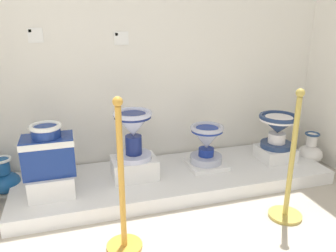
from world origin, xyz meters
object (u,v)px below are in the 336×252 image
Objects in this scene: decorative_vase_spare at (4,180)px; decorative_vase_companion at (310,152)px; plinth_block_central_ornate at (206,164)px; antique_toilet_central_ornate at (207,141)px; info_placard_first at (35,35)px; antique_toilet_pale_glazed at (278,126)px; antique_toilet_leftmost at (133,128)px; antique_toilet_slender_white at (48,150)px; plinth_block_pale_glazed at (275,153)px; plinth_block_leftmost at (134,168)px; plinth_block_slender_white at (52,183)px; info_placard_second at (121,38)px; stanchion_post_near_right at (289,182)px; stanchion_post_near_left at (123,205)px.

decorative_vase_companion is at bearing -4.66° from decorative_vase_spare.
antique_toilet_central_ornate is (0.00, -0.00, 0.24)m from plinth_block_central_ornate.
info_placard_first is at bearing 164.91° from antique_toilet_central_ornate.
antique_toilet_pale_glazed is 3.15× the size of info_placard_first.
info_placard_first reaches higher than antique_toilet_central_ornate.
info_placard_first is at bearing 149.93° from antique_toilet_leftmost.
antique_toilet_slender_white is 2.15m from antique_toilet_pale_glazed.
plinth_block_pale_glazed is at bearing -5.47° from decorative_vase_spare.
plinth_block_leftmost is 1.45m from plinth_block_pale_glazed.
info_placard_first is 2.92m from decorative_vase_companion.
decorative_vase_spare reaches higher than plinth_block_slender_white.
info_placard_second is at bearing 166.61° from decorative_vase_companion.
antique_toilet_leftmost is 1.45m from antique_toilet_pale_glazed.
stanchion_post_near_right is (0.34, -0.82, -0.08)m from antique_toilet_central_ornate.
info_placard_second is 2.26m from decorative_vase_companion.
plinth_block_leftmost is 2.99× the size of info_placard_second.
antique_toilet_slender_white is at bearing -178.16° from antique_toilet_pale_glazed.
plinth_block_slender_white is 0.82× the size of antique_toilet_leftmost.
antique_toilet_slender_white is 0.39× the size of stanchion_post_near_left.
plinth_block_central_ornate is at bearing 2.84° from plinth_block_leftmost.
info_placard_second is (-1.45, 0.45, 1.13)m from plinth_block_pale_glazed.
antique_toilet_central_ornate is 0.76m from plinth_block_pale_glazed.
plinth_block_pale_glazed is 1.85m from stanchion_post_near_left.
plinth_block_slender_white is 1.41m from info_placard_second.
decorative_vase_spare is at bearing 174.53° from plinth_block_pale_glazed.
decorative_vase_companion is at bearing -0.65° from antique_toilet_leftmost.
decorative_vase_spare is (-1.83, 0.19, -0.24)m from antique_toilet_central_ornate.
antique_toilet_central_ornate is 0.95× the size of antique_toilet_pale_glazed.
stanchion_post_near_left reaches higher than plinth_block_leftmost.
stanchion_post_near_right is (0.34, -0.82, 0.16)m from plinth_block_central_ornate.
info_placard_second is at bearing 131.13° from stanchion_post_near_right.
plinth_block_central_ornate is at bearing 175.46° from plinth_block_pale_glazed.
plinth_block_slender_white is 1.43m from antique_toilet_central_ornate.
info_placard_first reaches higher than plinth_block_slender_white.
decorative_vase_companion is at bearing 0.22° from plinth_block_pale_glazed.
antique_toilet_central_ornate is 2.98× the size of info_placard_first.
plinth_block_leftmost is 0.91× the size of antique_toilet_leftmost.
antique_toilet_slender_white is at bearing 0.00° from plinth_block_slender_white.
antique_toilet_leftmost is 3.28× the size of info_placard_second.
stanchion_post_near_right is (1.79, -1.21, -1.06)m from info_placard_first.
antique_toilet_leftmost is 0.74m from antique_toilet_central_ornate.
plinth_block_central_ornate is at bearing -28.64° from info_placard_second.
info_placard_first is at bearing 168.38° from plinth_block_pale_glazed.
antique_toilet_leftmost reaches higher than antique_toilet_slender_white.
stanchion_post_near_left reaches higher than plinth_block_central_ornate.
info_placard_first reaches higher than antique_toilet_slender_white.
plinth_block_leftmost is at bearing -177.16° from antique_toilet_central_ornate.
info_placard_second reaches higher than antique_toilet_central_ornate.
antique_toilet_pale_glazed is 1.10× the size of decorative_vase_spare.
decorative_vase_companion is (1.88, -0.02, -0.07)m from plinth_block_leftmost.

